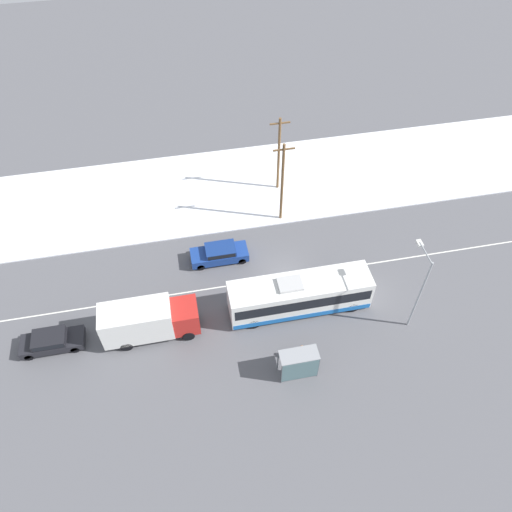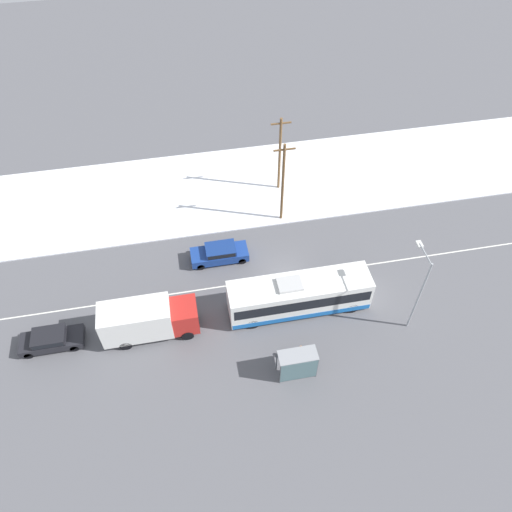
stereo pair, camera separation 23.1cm
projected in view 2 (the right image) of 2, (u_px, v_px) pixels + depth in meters
name	position (u px, v px, depth m)	size (l,w,h in m)	color
ground_plane	(284.00, 277.00, 40.67)	(120.00, 120.00, 0.00)	#56565B
snow_lot	(257.00, 184.00, 48.22)	(80.00, 11.56, 0.12)	white
lane_marking_center	(284.00, 277.00, 40.67)	(60.00, 0.12, 0.00)	silver
city_bus	(299.00, 295.00, 37.52)	(10.73, 2.57, 3.22)	white
box_truck	(147.00, 319.00, 35.87)	(6.94, 2.30, 3.20)	silver
sedan_car	(220.00, 253.00, 41.36)	(4.74, 1.80, 1.45)	navy
parked_car_near_truck	(51.00, 339.00, 35.97)	(4.49, 1.80, 1.34)	black
pedestrian_at_stop	(300.00, 351.00, 35.04)	(0.58, 0.26, 1.62)	#23232D
bus_shelter	(298.00, 364.00, 33.62)	(2.66, 1.20, 2.40)	gray
streetlamp	(419.00, 284.00, 34.47)	(0.36, 2.33, 7.21)	#9EA3A8
utility_pole_roadside	(283.00, 183.00, 41.94)	(1.80, 0.24, 8.15)	brown
utility_pole_snowlot	(280.00, 154.00, 44.84)	(1.80, 0.24, 7.75)	brown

